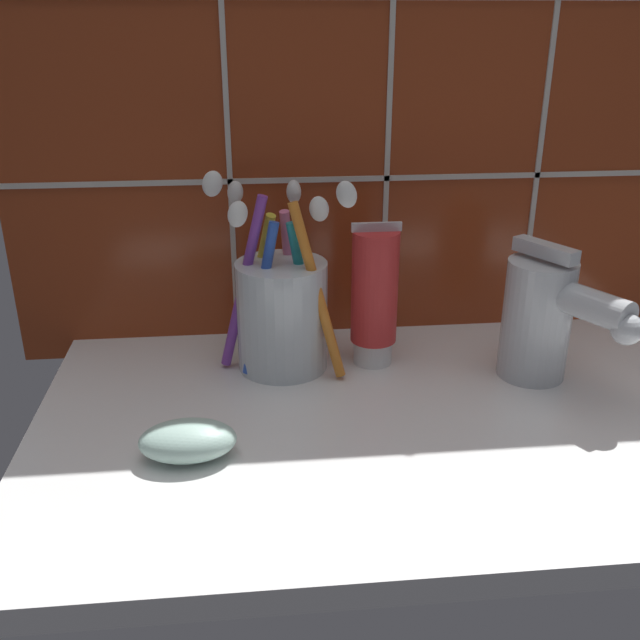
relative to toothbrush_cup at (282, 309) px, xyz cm
name	(u,v)px	position (x,y,z in cm)	size (l,w,h in cm)	color
sink_counter	(401,426)	(9.19, -10.05, -6.65)	(59.65, 36.43, 2.00)	white
tile_wall_backsplash	(372,117)	(9.19, 8.41, 15.63)	(69.65, 1.72, 46.54)	#933819
toothbrush_cup	(282,309)	(0.00, 0.00, 0.00)	(13.21, 11.12, 18.40)	silver
toothpaste_tube	(374,296)	(8.45, -0.06, 1.00)	(4.44, 4.23, 13.47)	white
sink_faucet	(545,316)	(22.68, -4.75, 0.33)	(8.41, 11.59, 12.36)	silver
soap_bar	(188,441)	(-7.69, -14.31, -4.26)	(7.17, 4.60, 2.77)	silver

